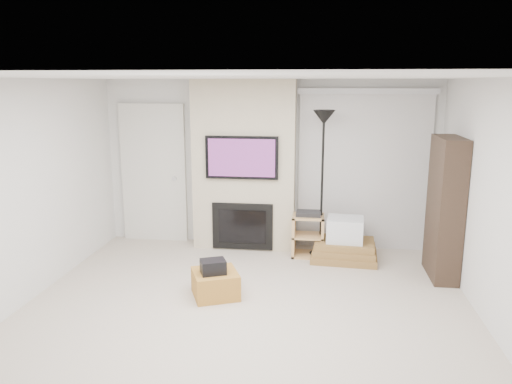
# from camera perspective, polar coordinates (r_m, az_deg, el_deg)

# --- Properties ---
(floor) EXTENTS (5.00, 5.50, 0.00)m
(floor) POSITION_cam_1_polar(r_m,az_deg,el_deg) (5.32, -1.72, -15.02)
(floor) COLOR beige
(floor) RESTS_ON ground
(ceiling) EXTENTS (5.00, 5.50, 0.00)m
(ceiling) POSITION_cam_1_polar(r_m,az_deg,el_deg) (4.72, -1.92, 12.99)
(ceiling) COLOR white
(ceiling) RESTS_ON wall_back
(wall_back) EXTENTS (5.00, 0.00, 2.50)m
(wall_back) POSITION_cam_1_polar(r_m,az_deg,el_deg) (7.55, 1.51, 3.26)
(wall_back) COLOR silver
(wall_back) RESTS_ON ground
(wall_front) EXTENTS (5.00, 0.00, 2.50)m
(wall_front) POSITION_cam_1_polar(r_m,az_deg,el_deg) (2.38, -12.95, -18.26)
(wall_front) COLOR silver
(wall_front) RESTS_ON ground
(wall_left) EXTENTS (0.00, 5.50, 2.50)m
(wall_left) POSITION_cam_1_polar(r_m,az_deg,el_deg) (5.81, -26.94, -0.88)
(wall_left) COLOR silver
(wall_left) RESTS_ON ground
(wall_right) EXTENTS (0.00, 5.50, 2.50)m
(wall_right) POSITION_cam_1_polar(r_m,az_deg,el_deg) (5.12, 27.04, -2.55)
(wall_right) COLOR silver
(wall_right) RESTS_ON ground
(hvac_vent) EXTENTS (0.35, 0.18, 0.01)m
(hvac_vent) POSITION_cam_1_polar(r_m,az_deg,el_deg) (5.47, 3.71, 12.87)
(hvac_vent) COLOR silver
(hvac_vent) RESTS_ON ceiling
(ottoman) EXTENTS (0.65, 0.65, 0.30)m
(ottoman) POSITION_cam_1_polar(r_m,az_deg,el_deg) (5.94, -4.67, -10.41)
(ottoman) COLOR #B1772D
(ottoman) RESTS_ON floor
(black_bag) EXTENTS (0.34, 0.31, 0.16)m
(black_bag) POSITION_cam_1_polar(r_m,az_deg,el_deg) (5.82, -4.93, -8.50)
(black_bag) COLOR black
(black_bag) RESTS_ON ottoman
(fireplace_wall) EXTENTS (1.50, 0.47, 2.50)m
(fireplace_wall) POSITION_cam_1_polar(r_m,az_deg,el_deg) (7.39, -1.36, 2.95)
(fireplace_wall) COLOR beige
(fireplace_wall) RESTS_ON floor
(entry_door) EXTENTS (1.02, 0.11, 2.14)m
(entry_door) POSITION_cam_1_polar(r_m,az_deg,el_deg) (7.93, -11.58, 2.02)
(entry_door) COLOR silver
(entry_door) RESTS_ON floor
(vertical_blinds) EXTENTS (1.98, 0.10, 2.37)m
(vertical_blinds) POSITION_cam_1_polar(r_m,az_deg,el_deg) (7.48, 12.22, 3.08)
(vertical_blinds) COLOR silver
(vertical_blinds) RESTS_ON floor
(floor_lamp) EXTENTS (0.31, 0.31, 2.08)m
(floor_lamp) POSITION_cam_1_polar(r_m,az_deg,el_deg) (6.97, 7.69, 5.64)
(floor_lamp) COLOR black
(floor_lamp) RESTS_ON floor
(av_stand) EXTENTS (0.45, 0.38, 0.66)m
(av_stand) POSITION_cam_1_polar(r_m,az_deg,el_deg) (7.21, 5.97, -4.63)
(av_stand) COLOR tan
(av_stand) RESTS_ON floor
(box_stack) EXTENTS (0.95, 0.75, 0.60)m
(box_stack) POSITION_cam_1_polar(r_m,az_deg,el_deg) (7.17, 10.08, -5.84)
(box_stack) COLOR olive
(box_stack) RESTS_ON floor
(bookshelf) EXTENTS (0.30, 0.80, 1.80)m
(bookshelf) POSITION_cam_1_polar(r_m,az_deg,el_deg) (6.71, 20.78, -1.77)
(bookshelf) COLOR black
(bookshelf) RESTS_ON floor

